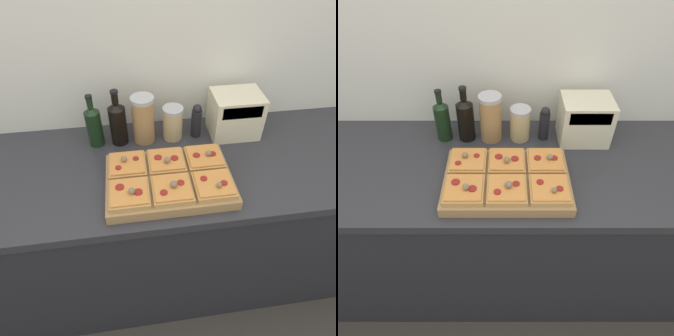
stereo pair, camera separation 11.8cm
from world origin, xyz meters
TOP-DOWN VIEW (x-y plane):
  - ground_plane at (0.00, 0.00)m, footprint 12.00×12.00m
  - wall_back at (0.00, 0.67)m, footprint 6.00×0.06m
  - kitchen_counter at (0.00, 0.32)m, footprint 2.63×0.67m
  - cutting_board at (0.04, 0.19)m, footprint 0.49×0.33m
  - pizza_slice_back_left at (-0.11, 0.27)m, footprint 0.15×0.15m
  - pizza_slice_back_center at (0.04, 0.27)m, footprint 0.15×0.15m
  - pizza_slice_back_right at (0.20, 0.27)m, footprint 0.15×0.15m
  - pizza_slice_front_left at (-0.11, 0.12)m, footprint 0.15×0.15m
  - pizza_slice_front_center at (0.04, 0.12)m, footprint 0.15×0.15m
  - pizza_slice_front_right at (0.20, 0.12)m, footprint 0.15×0.15m
  - olive_oil_bottle at (-0.25, 0.50)m, footprint 0.07×0.07m
  - wine_bottle at (-0.14, 0.50)m, footprint 0.08×0.08m
  - grain_jar_tall at (-0.03, 0.50)m, footprint 0.10×0.10m
  - grain_jar_short at (0.11, 0.50)m, footprint 0.09×0.09m
  - pepper_mill at (0.22, 0.50)m, footprint 0.05×0.05m
  - toaster_oven at (0.40, 0.50)m, footprint 0.25×0.18m

SIDE VIEW (x-z plane):
  - ground_plane at x=0.00m, z-range 0.00..0.00m
  - kitchen_counter at x=0.00m, z-range 0.00..0.92m
  - cutting_board at x=0.04m, z-range 0.92..0.96m
  - pizza_slice_front_right at x=0.20m, z-range 0.95..1.00m
  - pizza_slice_back_left at x=-0.11m, z-range 0.95..1.00m
  - pizza_slice_back_right at x=0.20m, z-range 0.95..1.00m
  - pizza_slice_front_left at x=-0.11m, z-range 0.95..1.01m
  - pizza_slice_back_center at x=0.04m, z-range 0.95..1.01m
  - pizza_slice_front_center at x=0.04m, z-range 0.95..1.01m
  - grain_jar_short at x=0.11m, z-range 0.92..1.08m
  - pepper_mill at x=0.22m, z-range 0.92..1.09m
  - olive_oil_bottle at x=-0.25m, z-range 0.90..1.15m
  - toaster_oven at x=0.40m, z-range 0.92..1.13m
  - wine_bottle at x=-0.14m, z-range 0.90..1.16m
  - grain_jar_tall at x=-0.03m, z-range 0.92..1.15m
  - wall_back at x=0.00m, z-range 0.00..2.50m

